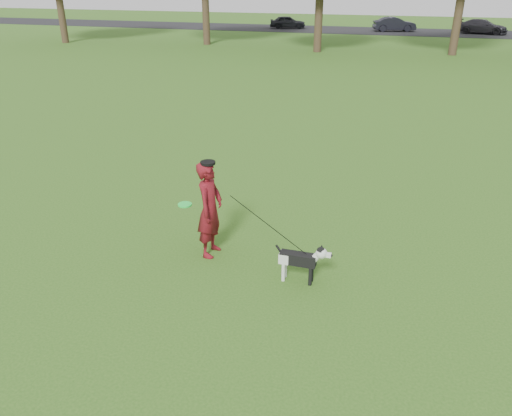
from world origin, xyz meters
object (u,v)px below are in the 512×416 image
(car_left, at_px, (288,22))
(dog, at_px, (302,259))
(car_mid, at_px, (394,24))
(man, at_px, (210,209))
(car_right, at_px, (483,27))

(car_left, bearing_deg, dog, 178.90)
(dog, distance_m, car_mid, 40.16)
(man, height_order, car_right, man)
(man, height_order, car_mid, man)
(dog, height_order, car_right, car_right)
(dog, distance_m, car_left, 41.38)
(dog, height_order, car_left, car_left)
(car_left, distance_m, car_right, 16.33)
(car_mid, bearing_deg, dog, 165.24)
(car_left, height_order, car_mid, car_mid)
(dog, relative_size, car_mid, 0.25)
(car_left, bearing_deg, car_mid, -105.08)
(car_mid, xyz_separation_m, car_right, (6.98, 0.00, -0.02))
(man, relative_size, car_left, 0.51)
(man, xyz_separation_m, car_left, (-8.36, 39.75, -0.25))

